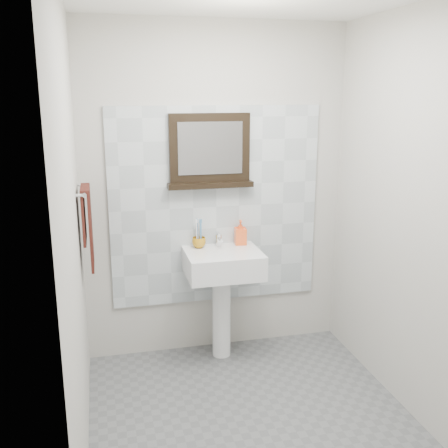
% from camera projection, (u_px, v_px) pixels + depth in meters
% --- Properties ---
extents(floor, '(2.00, 2.20, 0.01)m').
position_uv_depth(floor, '(255.00, 425.00, 3.23)').
color(floor, slate).
rests_on(floor, ground).
extents(back_wall, '(2.00, 0.01, 2.50)m').
position_uv_depth(back_wall, '(216.00, 193.00, 3.96)').
color(back_wall, '#B8B6AF').
rests_on(back_wall, ground).
extents(front_wall, '(2.00, 0.01, 2.50)m').
position_uv_depth(front_wall, '(349.00, 306.00, 1.89)').
color(front_wall, '#B8B6AF').
rests_on(front_wall, ground).
extents(left_wall, '(0.01, 2.20, 2.50)m').
position_uv_depth(left_wall, '(73.00, 241.00, 2.70)').
color(left_wall, '#B8B6AF').
rests_on(left_wall, ground).
extents(right_wall, '(0.01, 2.20, 2.50)m').
position_uv_depth(right_wall, '(418.00, 220.00, 3.15)').
color(right_wall, '#B8B6AF').
rests_on(right_wall, ground).
extents(splashback, '(1.60, 0.02, 1.50)m').
position_uv_depth(splashback, '(216.00, 206.00, 3.97)').
color(splashback, silver).
rests_on(splashback, back_wall).
extents(pedestal_sink, '(0.55, 0.44, 0.96)m').
position_uv_depth(pedestal_sink, '(223.00, 275.00, 3.89)').
color(pedestal_sink, white).
rests_on(pedestal_sink, ground).
extents(toothbrush_cup, '(0.11, 0.11, 0.08)m').
position_uv_depth(toothbrush_cup, '(199.00, 242.00, 3.92)').
color(toothbrush_cup, '#BD8216').
rests_on(toothbrush_cup, pedestal_sink).
extents(toothbrushes, '(0.05, 0.04, 0.21)m').
position_uv_depth(toothbrushes, '(199.00, 232.00, 3.90)').
color(toothbrushes, white).
rests_on(toothbrushes, toothbrush_cup).
extents(soap_dispenser, '(0.09, 0.10, 0.19)m').
position_uv_depth(soap_dispenser, '(240.00, 232.00, 3.99)').
color(soap_dispenser, '#FF331E').
rests_on(soap_dispenser, pedestal_sink).
extents(framed_mirror, '(0.64, 0.11, 0.54)m').
position_uv_depth(framed_mirror, '(210.00, 153.00, 3.83)').
color(framed_mirror, black).
rests_on(framed_mirror, back_wall).
extents(towel_bar, '(0.07, 0.40, 0.03)m').
position_uv_depth(towel_bar, '(84.00, 190.00, 3.40)').
color(towel_bar, silver).
rests_on(towel_bar, left_wall).
extents(hand_towel, '(0.06, 0.30, 0.55)m').
position_uv_depth(hand_towel, '(88.00, 221.00, 3.46)').
color(hand_towel, black).
rests_on(hand_towel, towel_bar).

